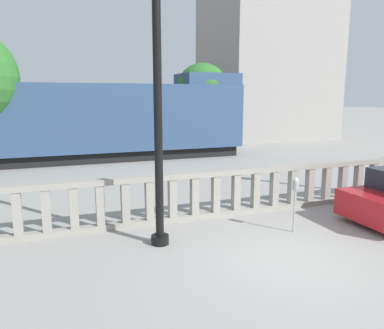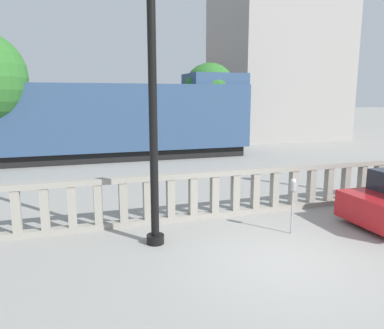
{
  "view_description": "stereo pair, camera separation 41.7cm",
  "coord_description": "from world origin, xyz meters",
  "px_view_note": "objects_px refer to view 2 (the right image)",
  "views": [
    {
      "loc": [
        -4.3,
        -5.94,
        3.27
      ],
      "look_at": [
        -0.62,
        4.04,
        1.3
      ],
      "focal_mm": 35.0,
      "sensor_mm": 36.0,
      "label": 1
    },
    {
      "loc": [
        -3.9,
        -6.07,
        3.27
      ],
      "look_at": [
        -0.62,
        4.04,
        1.3
      ],
      "focal_mm": 35.0,
      "sensor_mm": 36.0,
      "label": 2
    }
  ],
  "objects_px": {
    "train_near": "(54,121)",
    "train_far": "(85,115)",
    "parking_meter": "(293,191)",
    "lamppost": "(152,71)",
    "tree_right": "(210,90)"
  },
  "relations": [
    {
      "from": "train_near",
      "to": "train_far",
      "type": "relative_size",
      "value": 0.88
    },
    {
      "from": "train_near",
      "to": "parking_meter",
      "type": "bearing_deg",
      "value": -65.08
    },
    {
      "from": "lamppost",
      "to": "tree_right",
      "type": "xyz_separation_m",
      "value": [
        5.69,
        11.76,
        -0.2
      ]
    },
    {
      "from": "train_near",
      "to": "train_far",
      "type": "xyz_separation_m",
      "value": [
        1.9,
        10.98,
        -0.23
      ]
    },
    {
      "from": "lamppost",
      "to": "train_far",
      "type": "distance_m",
      "value": 22.83
    },
    {
      "from": "lamppost",
      "to": "train_near",
      "type": "bearing_deg",
      "value": 101.61
    },
    {
      "from": "lamppost",
      "to": "tree_right",
      "type": "height_order",
      "value": "lamppost"
    },
    {
      "from": "parking_meter",
      "to": "train_near",
      "type": "xyz_separation_m",
      "value": [
        -5.65,
        12.16,
        0.95
      ]
    },
    {
      "from": "train_near",
      "to": "train_far",
      "type": "bearing_deg",
      "value": 80.18
    },
    {
      "from": "lamppost",
      "to": "train_far",
      "type": "xyz_separation_m",
      "value": [
        -0.52,
        22.73,
        -1.98
      ]
    },
    {
      "from": "train_near",
      "to": "lamppost",
      "type": "bearing_deg",
      "value": -78.39
    },
    {
      "from": "train_near",
      "to": "tree_right",
      "type": "height_order",
      "value": "tree_right"
    },
    {
      "from": "tree_right",
      "to": "lamppost",
      "type": "bearing_deg",
      "value": -115.84
    },
    {
      "from": "lamppost",
      "to": "parking_meter",
      "type": "height_order",
      "value": "lamppost"
    },
    {
      "from": "train_near",
      "to": "tree_right",
      "type": "relative_size",
      "value": 4.01
    }
  ]
}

